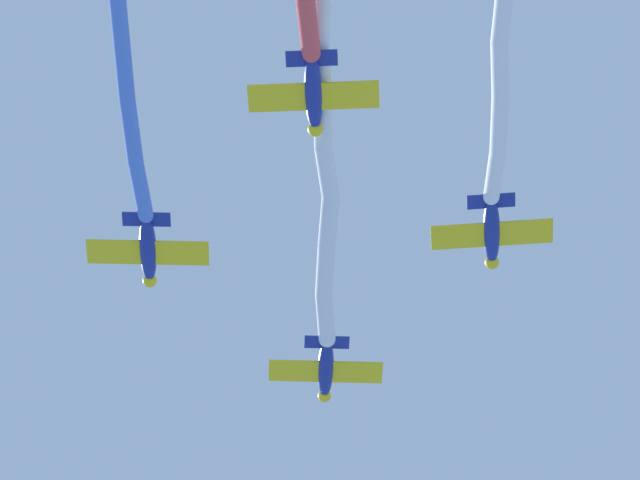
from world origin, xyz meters
The scene contains 7 objects.
airplane_lead centered at (9.35, 8.04, 63.05)m, with size 4.99×5.76×1.55m.
smoke_trail_lead centered at (-0.92, 0.86, 63.41)m, with size 17.84×12.72×1.66m.
airplane_left_wing centered at (-2.63, 10.54, 62.65)m, with size 4.98×5.77×1.55m.
smoke_trail_left_wing centered at (-14.18, 2.53, 62.26)m, with size 20.05×14.70×1.35m.
airplane_right_wing centered at (6.86, -3.95, 63.35)m, with size 4.78×6.00×1.55m.
smoke_trail_right_wing centered at (-4.21, -11.31, 61.92)m, with size 19.05×13.52×3.25m.
airplane_slot centered at (-5.12, -1.44, 62.85)m, with size 4.86×5.93×1.55m.
Camera 1 is at (-32.80, -21.38, 5.15)m, focal length 80.30 mm.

